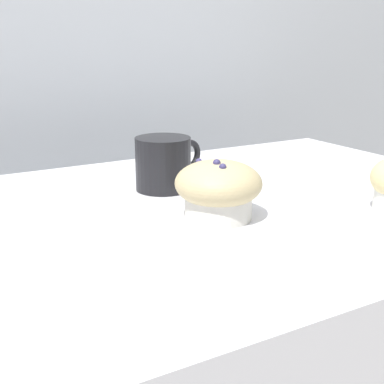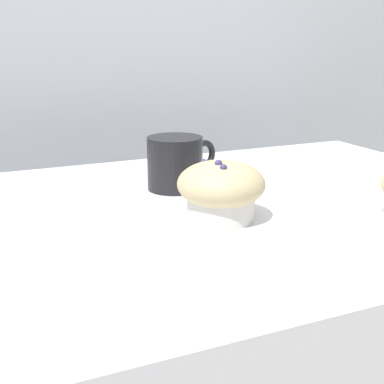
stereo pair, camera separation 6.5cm
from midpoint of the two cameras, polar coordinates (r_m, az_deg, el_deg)
name	(u,v)px [view 1 (the left image)]	position (r m, az deg, el deg)	size (l,w,h in m)	color
wall_back	(61,131)	(1.28, -15.22, 6.33)	(3.20, 0.10, 1.80)	#B2B7BC
muffin_back_right	(218,189)	(0.68, 0.11, 0.30)	(0.11, 0.11, 0.08)	silver
coffee_cup	(164,162)	(0.82, -5.27, 3.17)	(0.13, 0.09, 0.08)	black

